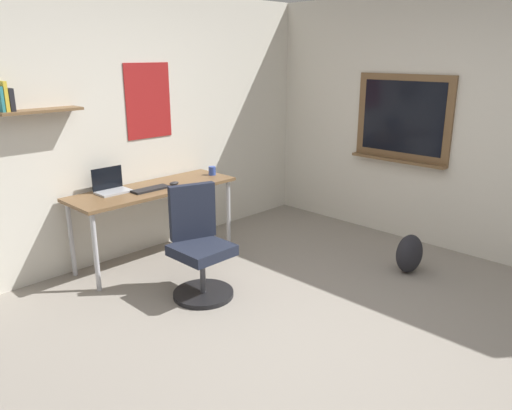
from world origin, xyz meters
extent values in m
plane|color=gray|center=(0.00, 0.00, 0.00)|extent=(5.20, 5.20, 0.00)
cube|color=silver|center=(0.00, 2.45, 1.30)|extent=(5.00, 0.10, 2.60)
cube|color=brown|center=(-0.84, 2.30, 1.55)|extent=(0.68, 0.20, 0.02)
cube|color=#A51E1E|center=(0.29, 2.39, 1.55)|extent=(0.52, 0.01, 0.74)
cube|color=gold|center=(-1.11, 2.33, 1.68)|extent=(0.03, 0.14, 0.24)
cube|color=black|center=(-1.07, 2.33, 1.65)|extent=(0.04, 0.14, 0.18)
cube|color=silver|center=(2.45, 0.00, 1.30)|extent=(0.10, 5.00, 2.60)
cube|color=brown|center=(2.38, 0.72, 1.35)|extent=(0.04, 1.10, 0.90)
cube|color=black|center=(2.37, 0.72, 1.35)|extent=(0.01, 0.94, 0.76)
cube|color=brown|center=(2.34, 0.72, 0.89)|extent=(0.12, 1.10, 0.03)
cube|color=brown|center=(0.08, 2.08, 0.74)|extent=(1.68, 0.57, 0.03)
cylinder|color=#B7B7BC|center=(-0.70, 1.86, 0.36)|extent=(0.04, 0.04, 0.72)
cylinder|color=#B7B7BC|center=(0.86, 1.86, 0.36)|extent=(0.04, 0.04, 0.72)
cylinder|color=#B7B7BC|center=(-0.70, 2.31, 0.36)|extent=(0.04, 0.04, 0.72)
cylinder|color=#B7B7BC|center=(0.86, 2.31, 0.36)|extent=(0.04, 0.04, 0.72)
cylinder|color=black|center=(-0.12, 1.12, 0.02)|extent=(0.52, 0.52, 0.04)
cylinder|color=#4C4C51|center=(-0.12, 1.12, 0.21)|extent=(0.05, 0.05, 0.34)
cube|color=#1E2333|center=(-0.12, 1.12, 0.42)|extent=(0.44, 0.44, 0.09)
cube|color=#1E2333|center=(-0.06, 1.31, 0.71)|extent=(0.40, 0.19, 0.48)
cube|color=#ADAFB5|center=(-0.30, 2.18, 0.76)|extent=(0.31, 0.21, 0.02)
cube|color=black|center=(-0.30, 2.28, 0.88)|extent=(0.31, 0.01, 0.21)
cube|color=black|center=(0.00, 2.01, 0.76)|extent=(0.37, 0.13, 0.02)
ellipsoid|color=#262628|center=(0.28, 2.01, 0.77)|extent=(0.10, 0.06, 0.03)
cylinder|color=#334CA5|center=(0.82, 2.06, 0.80)|extent=(0.08, 0.08, 0.09)
ellipsoid|color=#232328|center=(1.57, 0.10, 0.19)|extent=(0.32, 0.22, 0.37)
camera|label=1|loc=(-2.58, -1.93, 2.01)|focal=34.95mm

